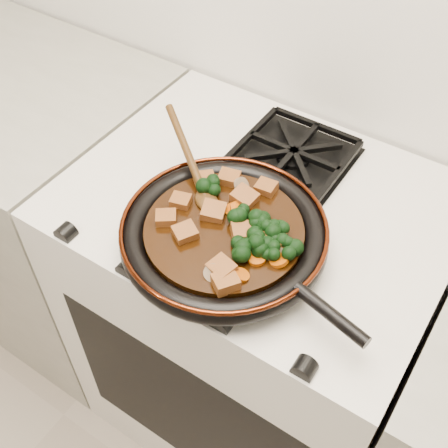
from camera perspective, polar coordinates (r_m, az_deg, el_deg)
The scene contains 34 objects.
stove at distance 1.47m, azimuth 2.74°, elevation -9.90°, with size 0.76×0.60×0.90m, color silver.
burner_grate_front at distance 1.02m, azimuth -0.47°, elevation -1.52°, with size 0.23×0.23×0.03m, color black, non-canonical shape.
burner_grate_back at distance 1.20m, azimuth 7.07°, elevation 7.00°, with size 0.23×0.23×0.03m, color black, non-canonical shape.
skillet at distance 0.99m, azimuth 0.08°, elevation -1.08°, with size 0.49×0.37×0.05m.
braising_sauce at distance 0.99m, azimuth -0.00°, elevation -0.82°, with size 0.28×0.28×0.02m, color black.
tofu_cube_0 at distance 1.04m, azimuth 4.30°, elevation 3.68°, with size 0.04×0.03×0.02m, color brown.
tofu_cube_1 at distance 0.90m, azimuth 0.17°, elevation -5.94°, with size 0.04×0.04×0.02m, color brown.
tofu_cube_2 at distance 0.99m, azimuth -5.90°, elevation 0.59°, with size 0.04×0.03×0.02m, color brown.
tofu_cube_3 at distance 0.91m, azimuth -0.20°, elevation -4.60°, with size 0.04×0.04×0.02m, color brown.
tofu_cube_4 at distance 1.06m, azimuth 0.51°, elevation 4.68°, with size 0.03×0.04×0.02m, color brown.
tofu_cube_5 at distance 0.95m, azimuth 5.16°, elevation -1.68°, with size 0.04×0.04×0.02m, color brown.
tofu_cube_6 at distance 1.02m, azimuth -4.41°, elevation 2.31°, with size 0.03×0.03×0.02m, color brown.
tofu_cube_7 at distance 1.05m, azimuth -1.94°, elevation 4.37°, with size 0.04×0.04×0.02m, color brown.
tofu_cube_8 at distance 1.02m, azimuth 2.10°, elevation 2.68°, with size 0.04×0.04×0.02m, color brown.
tofu_cube_9 at distance 0.99m, azimuth -1.09°, elevation 1.22°, with size 0.04×0.04×0.02m, color brown.
tofu_cube_10 at distance 0.96m, azimuth -3.97°, elevation -0.92°, with size 0.04×0.03×0.02m, color brown.
tofu_cube_11 at distance 0.96m, azimuth 1.86°, elevation -0.80°, with size 0.04×0.04×0.02m, color brown.
broccoli_floret_0 at distance 0.94m, azimuth 3.19°, elevation -1.95°, with size 0.06×0.06×0.05m, color black, non-canonical shape.
broccoli_floret_1 at distance 0.94m, azimuth 1.68°, elevation -2.77°, with size 0.06×0.06×0.05m, color black, non-canonical shape.
broccoli_floret_2 at distance 0.94m, azimuth 6.32°, elevation -2.58°, with size 0.06×0.06×0.05m, color black, non-canonical shape.
broccoli_floret_3 at distance 0.97m, azimuth 3.67°, elevation -0.08°, with size 0.06×0.06×0.05m, color black, non-canonical shape.
broccoli_floret_4 at distance 0.98m, azimuth 2.27°, elevation 0.67°, with size 0.06×0.06×0.05m, color black, non-canonical shape.
broccoli_floret_5 at distance 0.93m, azimuth 4.44°, elevation -2.98°, with size 0.06×0.06×0.05m, color black, non-canonical shape.
broccoli_floret_6 at distance 1.03m, azimuth -1.07°, elevation 3.76°, with size 0.06×0.06×0.06m, color black, non-canonical shape.
broccoli_floret_7 at distance 0.96m, azimuth 5.11°, elevation -0.85°, with size 0.06×0.06×0.05m, color black, non-canonical shape.
carrot_coin_0 at distance 1.00m, azimuth 1.50°, elevation 1.55°, with size 0.03×0.03×0.01m, color #A74404.
carrot_coin_1 at distance 0.93m, azimuth 3.32°, elevation -3.48°, with size 0.03×0.03×0.01m, color #A74404.
carrot_coin_2 at distance 1.00m, azimuth 0.85°, elevation 1.51°, with size 0.03×0.03×0.01m, color #A74404.
carrot_coin_3 at distance 0.93m, azimuth 5.61°, elevation -3.68°, with size 0.03×0.03×0.01m, color #A74404.
carrot_coin_4 at distance 0.91m, azimuth 1.78°, elevation -5.21°, with size 0.03×0.03×0.01m, color #A74404.
mushroom_slice_0 at distance 1.04m, azimuth 1.82°, elevation 3.88°, with size 0.03×0.03×0.01m, color #7B6247.
mushroom_slice_1 at distance 0.91m, azimuth -1.14°, elevation -4.98°, with size 0.03×0.03×0.01m, color #7B6247.
mushroom_slice_2 at distance 0.94m, azimuth 5.15°, elevation -2.97°, with size 0.03×0.03×0.01m, color #7B6247.
wooden_spoon at distance 1.05m, azimuth -2.92°, elevation 5.23°, with size 0.13×0.10×0.22m.
Camera 1 is at (0.37, 1.00, 1.69)m, focal length 45.00 mm.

